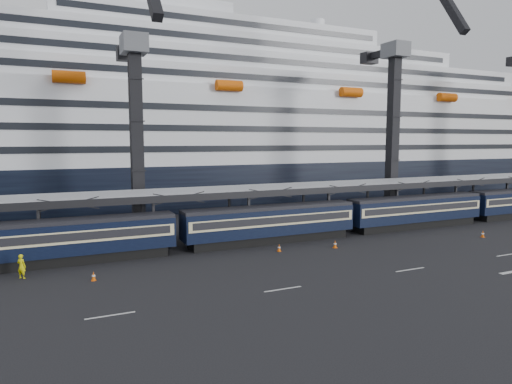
# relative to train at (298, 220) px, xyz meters

# --- Properties ---
(ground) EXTENTS (260.00, 260.00, 0.00)m
(ground) POSITION_rel_train_xyz_m (4.65, -10.00, -2.20)
(ground) COLOR black
(ground) RESTS_ON ground
(lane_markings) EXTENTS (111.00, 4.27, 0.02)m
(lane_markings) POSITION_rel_train_xyz_m (12.80, -15.23, -2.19)
(lane_markings) COLOR beige
(lane_markings) RESTS_ON ground
(train) EXTENTS (133.05, 3.00, 4.05)m
(train) POSITION_rel_train_xyz_m (0.00, 0.00, 0.00)
(train) COLOR black
(train) RESTS_ON ground
(canopy) EXTENTS (130.00, 6.25, 5.53)m
(canopy) POSITION_rel_train_xyz_m (4.65, 4.00, 3.05)
(canopy) COLOR #93959A
(canopy) RESTS_ON ground
(cruise_ship) EXTENTS (214.09, 28.84, 34.00)m
(cruise_ship) POSITION_rel_train_xyz_m (3.57, 35.99, 10.14)
(cruise_ship) COLOR black
(cruise_ship) RESTS_ON ground
(crane_dark_near) EXTENTS (4.50, 17.75, 35.08)m
(crane_dark_near) POSITION_rel_train_xyz_m (-15.35, 8.59, 9.73)
(crane_dark_near) COLOR #47494F
(crane_dark_near) RESTS_ON ground
(crane_dark_mid) EXTENTS (4.50, 18.24, 39.64)m
(crane_dark_mid) POSITION_rel_train_xyz_m (19.65, 7.59, 11.16)
(crane_dark_mid) COLOR #47494F
(crane_dark_mid) RESTS_ON ground
(worker) EXTENTS (0.84, 0.80, 1.93)m
(worker) POSITION_rel_train_xyz_m (-26.62, -3.21, -1.23)
(worker) COLOR yellow
(worker) RESTS_ON ground
(traffic_cone_b) EXTENTS (0.36, 0.36, 0.73)m
(traffic_cone_b) POSITION_rel_train_xyz_m (-21.60, -6.12, -1.84)
(traffic_cone_b) COLOR #E05507
(traffic_cone_b) RESTS_ON ground
(traffic_cone_c) EXTENTS (0.37, 0.37, 0.74)m
(traffic_cone_c) POSITION_rel_train_xyz_m (-4.33, -3.82, -1.84)
(traffic_cone_c) COLOR #E05507
(traffic_cone_c) RESTS_ON ground
(traffic_cone_d) EXTENTS (0.40, 0.40, 0.80)m
(traffic_cone_d) POSITION_rel_train_xyz_m (1.42, -4.90, -1.81)
(traffic_cone_d) COLOR #E05507
(traffic_cone_d) RESTS_ON ground
(traffic_cone_f) EXTENTS (0.39, 0.39, 0.78)m
(traffic_cone_f) POSITION_rel_train_xyz_m (19.30, -7.51, -1.82)
(traffic_cone_f) COLOR #E05507
(traffic_cone_f) RESTS_ON ground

